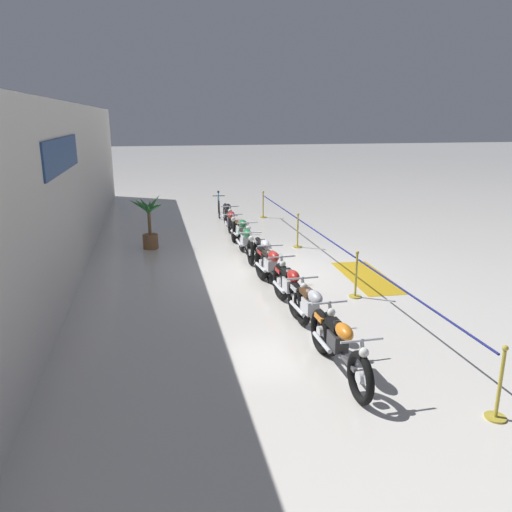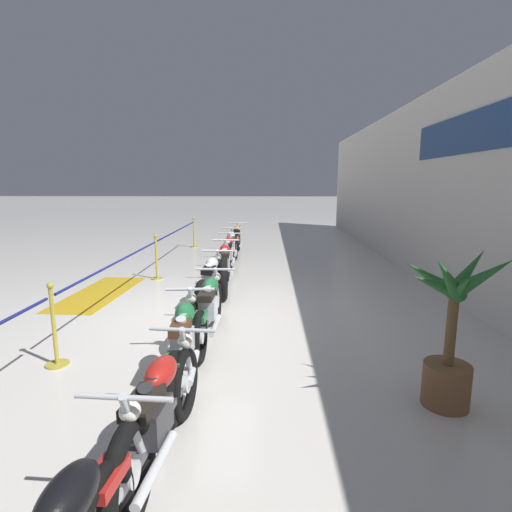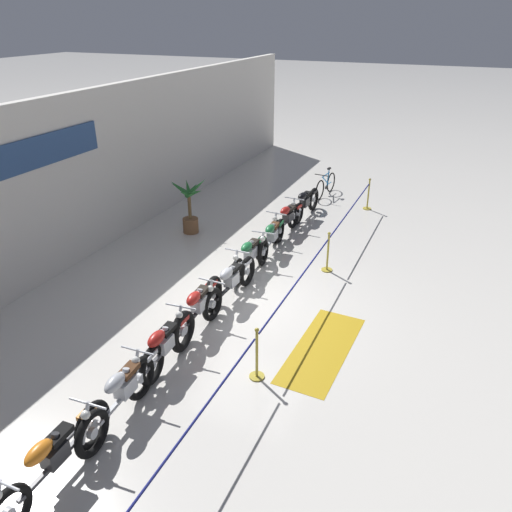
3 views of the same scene
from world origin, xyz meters
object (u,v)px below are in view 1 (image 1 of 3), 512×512
object	(u,v)px
stanchion_mid_left	(356,282)
floor_banner	(367,277)
stanchion_far_left	(344,255)
stanchion_mid_right	(298,236)
motorcycle_orange_0	(339,346)
motorcycle_red_7	(231,223)
motorcycle_red_2	(290,289)
motorcycle_silver_4	(264,255)
motorcycle_green_6	(241,232)
bicycle	(219,206)
motorcycle_black_8	(228,215)
motorcycle_green_5	(246,242)
motorcycle_silver_1	(311,311)
stanchion_far_right	(263,209)
potted_palm_left_of_row	(149,222)
motorcycle_red_3	(271,269)

from	to	relation	value
stanchion_mid_left	floor_banner	distance (m)	1.56
stanchion_far_left	floor_banner	xyz separation A→B (m)	(0.50, -0.84, -0.76)
stanchion_mid_right	motorcycle_orange_0	bearing A→B (deg)	168.06
motorcycle_red_7	stanchion_mid_left	world-z (taller)	stanchion_mid_left
motorcycle_red_2	motorcycle_red_7	xyz separation A→B (m)	(6.81, 0.13, -0.01)
motorcycle_silver_4	motorcycle_green_6	size ratio (longest dim) A/B	1.08
stanchion_mid_left	motorcycle_red_2	bearing A→B (deg)	106.43
motorcycle_orange_0	bicycle	xyz separation A→B (m)	(13.25, 0.04, -0.09)
motorcycle_green_6	motorcycle_orange_0	bearing A→B (deg)	-179.67
motorcycle_black_8	bicycle	size ratio (longest dim) A/B	1.42
bicycle	motorcycle_green_5	bearing A→B (deg)	179.07
motorcycle_green_5	floor_banner	distance (m)	3.57
motorcycle_red_7	motorcycle_orange_0	bearing A→B (deg)	-179.22
stanchion_mid_right	motorcycle_red_7	bearing A→B (deg)	43.84
motorcycle_green_5	motorcycle_black_8	size ratio (longest dim) A/B	0.87
motorcycle_silver_1	motorcycle_black_8	distance (m)	9.33
stanchion_mid_left	stanchion_far_right	distance (m)	9.31
motorcycle_silver_1	motorcycle_orange_0	bearing A→B (deg)	178.34
stanchion_mid_left	motorcycle_orange_0	bearing A→B (deg)	152.99
motorcycle_red_7	potted_palm_left_of_row	world-z (taller)	potted_palm_left_of_row
motorcycle_silver_4	motorcycle_black_8	xyz separation A→B (m)	(5.45, 0.09, 0.01)
motorcycle_red_2	potted_palm_left_of_row	size ratio (longest dim) A/B	1.37
motorcycle_red_3	potted_palm_left_of_row	size ratio (longest dim) A/B	1.39
motorcycle_black_8	motorcycle_green_6	bearing A→B (deg)	-179.94
motorcycle_black_8	stanchion_far_left	xyz separation A→B (m)	(-6.87, -1.68, 0.29)
stanchion_far_left	motorcycle_green_5	bearing A→B (deg)	31.57
motorcycle_black_8	stanchion_mid_left	bearing A→B (deg)	-167.60
motorcycle_green_6	bicycle	bearing A→B (deg)	-0.08
motorcycle_red_7	motorcycle_silver_1	bearing A→B (deg)	-178.76
motorcycle_orange_0	floor_banner	xyz separation A→B (m)	(4.46, -2.47, -0.47)
motorcycle_silver_1	floor_banner	xyz separation A→B (m)	(2.96, -2.43, -0.46)
motorcycle_green_5	potted_palm_left_of_row	world-z (taller)	potted_palm_left_of_row
motorcycle_orange_0	motorcycle_silver_1	world-z (taller)	motorcycle_orange_0
motorcycle_silver_4	floor_banner	size ratio (longest dim) A/B	0.88
motorcycle_red_3	motorcycle_green_6	bearing A→B (deg)	-0.36
motorcycle_red_3	motorcycle_red_7	bearing A→B (deg)	0.61
motorcycle_silver_4	motorcycle_red_2	bearing A→B (deg)	179.00
motorcycle_green_6	potted_palm_left_of_row	bearing A→B (deg)	82.31
stanchion_far_left	floor_banner	distance (m)	1.24
motorcycle_orange_0	motorcycle_red_3	world-z (taller)	motorcycle_red_3
motorcycle_silver_1	stanchion_mid_right	distance (m)	6.40
motorcycle_red_2	bicycle	world-z (taller)	motorcycle_red_2
motorcycle_red_2	stanchion_mid_right	distance (m)	5.25
motorcycle_green_6	bicycle	distance (m)	5.16
motorcycle_green_6	motorcycle_red_7	size ratio (longest dim) A/B	0.97
stanchion_far_left	floor_banner	size ratio (longest dim) A/B	5.18
motorcycle_green_6	stanchion_far_right	xyz separation A→B (m)	(4.41, -1.67, -0.10)
motorcycle_red_3	bicycle	xyz separation A→B (m)	(9.13, -0.03, -0.11)
motorcycle_green_5	floor_banner	xyz separation A→B (m)	(-2.39, -2.61, -0.46)
motorcycle_green_6	floor_banner	xyz separation A→B (m)	(-3.63, -2.52, -0.46)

